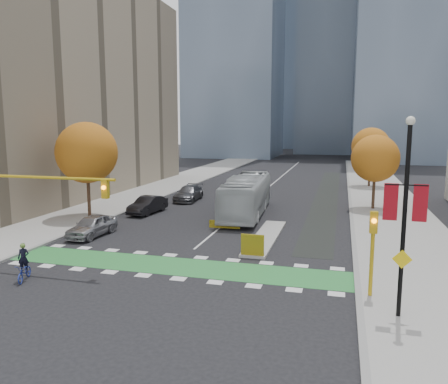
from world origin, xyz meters
The scene contains 25 objects.
ground centered at (0.00, 0.00, 0.00)m, with size 300.00×300.00×0.00m, color black.
sidewalk_west centered at (-13.50, 20.00, 0.07)m, with size 7.00×120.00×0.15m, color gray.
sidewalk_east centered at (13.50, 20.00, 0.07)m, with size 7.00×120.00×0.15m, color gray.
curb_west centered at (-10.00, 20.00, 0.07)m, with size 0.30×120.00×0.16m, color gray.
curb_east centered at (10.00, 20.00, 0.07)m, with size 0.30×120.00×0.16m, color gray.
bike_crossing centered at (0.00, 1.50, 0.01)m, with size 20.00×3.00×0.01m, color #287C36.
centre_line centered at (0.00, 40.00, 0.01)m, with size 0.15×70.00×0.01m, color silver.
bike_lane_paint centered at (7.50, 30.00, 0.01)m, with size 2.50×50.00×0.01m, color black.
median_island centered at (4.00, 9.00, 0.08)m, with size 1.60×10.00×0.16m, color gray.
hazard_board centered at (4.00, 4.20, 0.80)m, with size 1.40×0.12×1.30m, color yellow.
building_west centered at (-24.00, 22.00, 12.50)m, with size 16.00×44.00×25.00m, color gray.
tower_nw centered at (-18.00, 90.00, 35.00)m, with size 22.00×22.00×70.00m, color #47566B.
tower_ne centered at (20.00, 85.00, 30.00)m, with size 18.00×24.00×60.00m, color #47566B.
tower_far centered at (-4.00, 140.00, 40.00)m, with size 26.00×26.00×80.00m, color #47566B.
tree_west centered at (-12.00, 12.00, 5.62)m, with size 5.20×5.20×8.22m.
tree_east_near centered at (12.00, 22.00, 4.86)m, with size 4.40×4.40×7.08m.
tree_east_far centered at (12.50, 38.00, 5.24)m, with size 4.80×4.80×7.65m.
traffic_signal_west centered at (-7.93, -0.51, 4.03)m, with size 8.53×0.56×5.20m.
traffic_signal_east centered at (10.50, -0.51, 2.73)m, with size 0.35×0.43×4.10m.
banner_lamppost centered at (11.50, -2.50, 4.61)m, with size 1.65×0.36×8.28m.
cyclist centered at (-6.56, -2.70, 0.66)m, with size 1.15×1.81×1.98m.
bus centered at (0.94, 16.63, 1.76)m, with size 2.96×12.67×3.53m, color #B0B6B8.
parked_car_a centered at (-8.19, 6.27, 0.77)m, with size 1.83×4.54×1.55m, color #939398.
parked_car_b centered at (-7.84, 14.88, 0.78)m, with size 1.65×4.72×1.55m, color black.
parked_car_c centered at (-6.57, 22.30, 0.78)m, with size 2.18×5.37×1.56m, color #48484D.
Camera 1 is at (9.00, -20.83, 7.94)m, focal length 35.00 mm.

